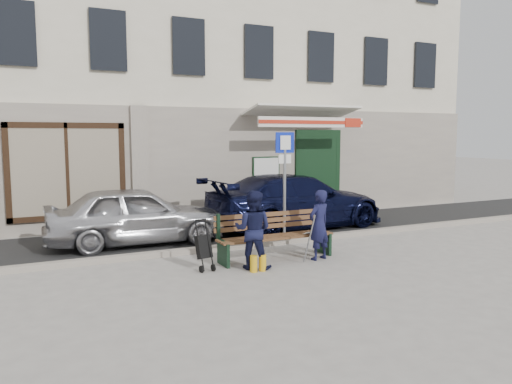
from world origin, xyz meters
TOP-DOWN VIEW (x-y plane):
  - ground at (0.00, 0.00)m, footprint 80.00×80.00m
  - asphalt_lane at (0.00, 3.10)m, footprint 60.00×3.20m
  - curb at (0.00, 1.50)m, footprint 60.00×0.18m
  - building at (0.01, 8.45)m, footprint 20.00×8.27m
  - car_silver at (-1.96, 2.87)m, footprint 3.97×1.72m
  - car_navy at (2.24, 3.02)m, footprint 5.10×2.43m
  - parking_sign at (1.19, 1.75)m, footprint 0.46×0.08m
  - bench at (0.18, 0.35)m, footprint 2.40×1.17m
  - man at (0.97, -0.05)m, footprint 0.57×0.45m
  - woman at (-0.48, -0.09)m, footprint 0.89×0.87m
  - stroller at (-1.33, 0.21)m, footprint 0.31×0.41m

SIDE VIEW (x-z plane):
  - ground at x=0.00m, z-range 0.00..0.00m
  - asphalt_lane at x=0.00m, z-range 0.00..0.01m
  - curb at x=0.00m, z-range 0.00..0.12m
  - stroller at x=-1.33m, z-range -0.05..0.86m
  - bench at x=0.18m, z-range -0.03..0.95m
  - car_silver at x=-1.96m, z-range 0.00..1.33m
  - man at x=0.97m, z-range 0.00..1.39m
  - car_navy at x=2.24m, z-range 0.00..1.43m
  - woman at x=-0.48m, z-range 0.00..1.44m
  - parking_sign at x=1.19m, z-range 0.41..2.92m
  - building at x=0.01m, z-range -0.03..9.97m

